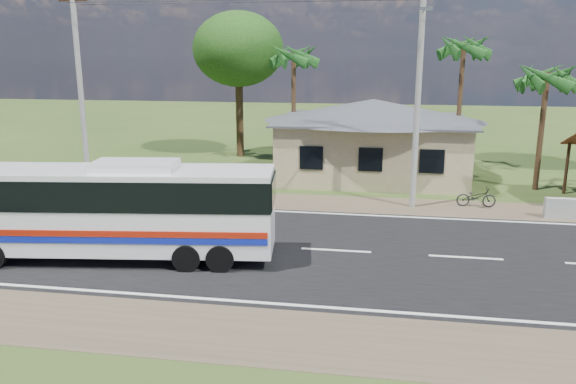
% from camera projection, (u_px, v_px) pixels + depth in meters
% --- Properties ---
extents(ground, '(120.00, 120.00, 0.00)m').
position_uv_depth(ground, '(336.00, 251.00, 20.15)').
color(ground, '#2B4318').
rests_on(ground, ground).
extents(road, '(120.00, 16.00, 0.03)m').
position_uv_depth(road, '(336.00, 251.00, 20.15)').
color(road, black).
rests_on(road, ground).
extents(house, '(12.40, 10.00, 5.00)m').
position_uv_depth(house, '(373.00, 130.00, 31.80)').
color(house, tan).
rests_on(house, ground).
extents(utility_poles, '(32.80, 2.22, 11.00)m').
position_uv_depth(utility_poles, '(411.00, 80.00, 24.55)').
color(utility_poles, '#9E9E99').
rests_on(utility_poles, ground).
extents(palm_near, '(2.80, 2.80, 6.70)m').
position_uv_depth(palm_near, '(547.00, 78.00, 27.82)').
color(palm_near, '#47301E').
rests_on(palm_near, ground).
extents(palm_mid, '(2.80, 2.80, 8.20)m').
position_uv_depth(palm_mid, '(464.00, 48.00, 32.33)').
color(palm_mid, '#47301E').
rests_on(palm_mid, ground).
extents(palm_far, '(2.80, 2.80, 7.70)m').
position_uv_depth(palm_far, '(294.00, 57.00, 34.48)').
color(palm_far, '#47301E').
rests_on(palm_far, ground).
extents(tree_behind_house, '(6.00, 6.00, 9.61)m').
position_uv_depth(tree_behind_house, '(238.00, 50.00, 36.92)').
color(tree_behind_house, '#47301E').
rests_on(tree_behind_house, ground).
extents(coach_bus, '(11.25, 3.70, 3.43)m').
position_uv_depth(coach_bus, '(111.00, 204.00, 18.93)').
color(coach_bus, silver).
rests_on(coach_bus, ground).
extents(motorcycle, '(1.77, 0.67, 0.92)m').
position_uv_depth(motorcycle, '(476.00, 197.00, 25.82)').
color(motorcycle, black).
rests_on(motorcycle, ground).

